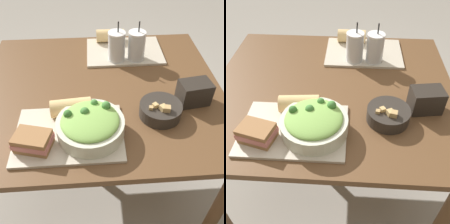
{
  "view_description": "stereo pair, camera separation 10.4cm",
  "coord_description": "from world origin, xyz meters",
  "views": [
    {
      "loc": [
        -0.01,
        -0.99,
        1.51
      ],
      "look_at": [
        0.04,
        -0.23,
        0.8
      ],
      "focal_mm": 42.0,
      "sensor_mm": 36.0,
      "label": 1
    },
    {
      "loc": [
        0.09,
        -0.99,
        1.51
      ],
      "look_at": [
        0.04,
        -0.23,
        0.8
      ],
      "focal_mm": 42.0,
      "sensor_mm": 36.0,
      "label": 2
    }
  ],
  "objects": [
    {
      "name": "tray_near",
      "position": [
        -0.13,
        -0.29,
        0.75
      ],
      "size": [
        0.42,
        0.3,
        0.01
      ],
      "color": "#BCB29E",
      "rests_on": "dining_table"
    },
    {
      "name": "baguette_far",
      "position": [
        0.08,
        0.43,
        0.79
      ],
      "size": [
        0.16,
        0.08,
        0.07
      ],
      "rotation": [
        0.0,
        0.0,
        1.55
      ],
      "color": "tan",
      "rests_on": "tray_far"
    },
    {
      "name": "dining_table",
      "position": [
        0.0,
        0.0,
        0.64
      ],
      "size": [
        1.16,
        1.02,
        0.74
      ],
      "color": "brown",
      "rests_on": "ground_plane"
    },
    {
      "name": "baguette_near",
      "position": [
        -0.12,
        -0.18,
        0.79
      ],
      "size": [
        0.17,
        0.09,
        0.07
      ],
      "rotation": [
        0.0,
        0.0,
        1.66
      ],
      "color": "tan",
      "rests_on": "tray_near"
    },
    {
      "name": "drink_cup_red",
      "position": [
        0.2,
        0.23,
        0.82
      ],
      "size": [
        0.09,
        0.09,
        0.21
      ],
      "color": "silver",
      "rests_on": "tray_far"
    },
    {
      "name": "tray_far",
      "position": [
        0.15,
        0.32,
        0.75
      ],
      "size": [
        0.42,
        0.3,
        0.01
      ],
      "color": "#BCB29E",
      "rests_on": "dining_table"
    },
    {
      "name": "soup_bowl",
      "position": [
        0.25,
        -0.21,
        0.77
      ],
      "size": [
        0.18,
        0.18,
        0.08
      ],
      "color": "#2D2823",
      "rests_on": "dining_table"
    },
    {
      "name": "ground_plane",
      "position": [
        0.0,
        0.0,
        0.0
      ],
      "size": [
        12.0,
        12.0,
        0.0
      ],
      "primitive_type": "plane",
      "color": "gray"
    },
    {
      "name": "sandwich_near",
      "position": [
        -0.26,
        -0.35,
        0.78
      ],
      "size": [
        0.15,
        0.12,
        0.06
      ],
      "rotation": [
        0.0,
        0.0,
        -0.26
      ],
      "color": "olive",
      "rests_on": "tray_near"
    },
    {
      "name": "chip_bag",
      "position": [
        0.41,
        -0.13,
        0.79
      ],
      "size": [
        0.14,
        0.11,
        0.11
      ],
      "rotation": [
        0.0,
        0.0,
        0.15
      ],
      "color": "#28231E",
      "rests_on": "dining_table"
    },
    {
      "name": "salad_bowl",
      "position": [
        -0.05,
        -0.3,
        0.8
      ],
      "size": [
        0.26,
        0.26,
        0.11
      ],
      "color": "beige",
      "rests_on": "tray_near"
    },
    {
      "name": "drink_cup_dark",
      "position": [
        0.1,
        0.23,
        0.83
      ],
      "size": [
        0.09,
        0.09,
        0.21
      ],
      "color": "silver",
      "rests_on": "tray_far"
    }
  ]
}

